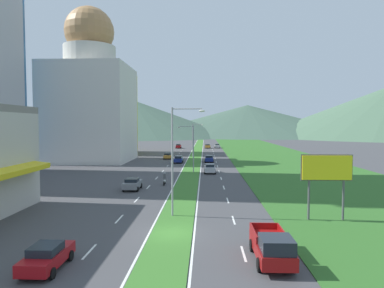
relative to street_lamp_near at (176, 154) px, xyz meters
The scene contains 52 objects.
ground_plane 7.77m from the street_lamp_near, 88.76° to the right, with size 600.00×600.00×0.00m, color #424244.
grass_median 55.06m from the street_lamp_near, 89.88° to the left, with size 3.20×240.00×0.06m, color #387028.
grass_verge_right 58.83m from the street_lamp_near, 69.28° to the left, with size 24.00×240.00×0.06m, color #2D6023.
lane_dash_left_2 11.92m from the street_lamp_near, 118.48° to the right, with size 0.16×2.80×0.01m, color silver.
lane_dash_left_3 7.69m from the street_lamp_near, 166.82° to the right, with size 0.16×2.80×0.01m, color silver.
lane_dash_left_4 10.23m from the street_lamp_near, 126.04° to the left, with size 0.16×2.80×0.01m, color silver.
lane_dash_left_5 16.70m from the street_lamp_near, 108.53° to the left, with size 0.16×2.80×0.01m, color silver.
lane_dash_left_6 24.13m from the street_lamp_near, 102.29° to the left, with size 0.16×2.80×0.01m, color silver.
lane_dash_left_7 31.84m from the street_lamp_near, 99.16° to the left, with size 0.16×2.80×0.01m, color silver.
lane_dash_left_8 39.68m from the street_lamp_near, 97.30° to the left, with size 0.16×2.80×0.01m, color silver.
lane_dash_left_9 47.58m from the street_lamp_near, 96.06° to the left, with size 0.16×2.80×0.01m, color silver.
lane_dash_left_10 55.51m from the street_lamp_near, 95.18° to the left, with size 0.16×2.80×0.01m, color silver.
lane_dash_left_11 63.47m from the street_lamp_near, 94.53° to the left, with size 0.16×2.80×0.01m, color silver.
lane_dash_left_12 71.44m from the street_lamp_near, 94.02° to the left, with size 0.16×2.80×0.01m, color silver.
lane_dash_left_13 79.42m from the street_lamp_near, 93.61° to the left, with size 0.16×2.80×0.01m, color silver.
lane_dash_left_14 87.41m from the street_lamp_near, 93.28° to the left, with size 0.16×2.80×0.01m, color silver.
lane_dash_left_15 95.41m from the street_lamp_near, 93.00° to the left, with size 0.16×2.80×0.01m, color silver.
lane_dash_right_2 12.02m from the street_lamp_near, 60.44° to the right, with size 0.16×2.80×0.01m, color silver.
lane_dash_right_3 7.84m from the street_lamp_near, 12.63° to the right, with size 0.16×2.80×0.01m, color silver.
lane_dash_right_4 10.34m from the street_lamp_near, 52.75° to the left, with size 0.16×2.80×0.01m, color silver.
lane_dash_right_5 16.77m from the street_lamp_near, 70.69° to the left, with size 0.16×2.80×0.01m, color silver.
lane_dash_right_6 24.17m from the street_lamp_near, 77.18° to the left, with size 0.16×2.80×0.01m, color silver.
lane_dash_right_7 31.88m from the street_lamp_near, 80.43° to the left, with size 0.16×2.80×0.01m, color silver.
lane_dash_right_8 39.71m from the street_lamp_near, 82.38° to the left, with size 0.16×2.80×0.01m, color silver.
lane_dash_right_9 47.60m from the street_lamp_near, 83.67° to the left, with size 0.16×2.80×0.01m, color silver.
lane_dash_right_10 55.53m from the street_lamp_near, 84.58° to the left, with size 0.16×2.80×0.01m, color silver.
lane_dash_right_11 63.49m from the street_lamp_near, 85.27° to the left, with size 0.16×2.80×0.01m, color silver.
lane_dash_right_12 71.46m from the street_lamp_near, 85.80° to the left, with size 0.16×2.80×0.01m, color silver.
lane_dash_right_13 79.44m from the street_lamp_near, 86.23° to the left, with size 0.16×2.80×0.01m, color silver.
lane_dash_right_14 87.42m from the street_lamp_near, 86.57° to the left, with size 0.16×2.80×0.01m, color silver.
lane_dash_right_15 95.42m from the street_lamp_near, 86.86° to the left, with size 0.16×2.80×0.01m, color silver.
edge_line_median_left 55.09m from the street_lamp_near, 91.71° to the left, with size 0.16×240.00×0.01m, color silver.
edge_line_median_right 55.09m from the street_lamp_near, 88.05° to the left, with size 0.16×240.00×0.01m, color silver.
domed_building 54.43m from the street_lamp_near, 116.26° to the left, with size 18.09×18.09×35.24m.
midrise_colored 75.65m from the street_lamp_near, 110.79° to the left, with size 15.99×15.99×23.80m, color yellow.
hill_far_left 223.61m from the street_lamp_near, 102.97° to the left, with size 148.69×148.69×26.48m, color #3D5647.
hill_far_center 258.29m from the street_lamp_near, 81.70° to the left, with size 183.65×183.65×24.50m, color #3D5647.
street_lamp_near is the anchor object (origin of this frame).
street_lamp_mid 29.77m from the street_lamp_near, 89.45° to the left, with size 2.92×0.28×8.31m.
street_lamp_far 59.47m from the street_lamp_near, 90.24° to the left, with size 2.90×0.45×8.73m.
billboard_roadside 13.43m from the street_lamp_near, ahead, with size 4.48×0.28×5.84m.
car_0 15.36m from the street_lamp_near, 117.64° to the left, with size 2.00×4.12×1.50m.
car_1 93.81m from the street_lamp_near, 87.80° to the left, with size 2.03×4.11×1.43m.
car_2 95.03m from the street_lamp_near, 85.71° to the left, with size 1.89×4.11×1.47m.
car_3 14.60m from the street_lamp_near, 118.31° to the right, with size 1.93×4.18×1.50m.
car_4 47.35m from the street_lamp_near, 85.62° to the left, with size 1.96×4.65×1.50m.
car_5 93.42m from the street_lamp_near, 94.22° to the left, with size 1.85×4.66×1.50m.
car_6 29.66m from the street_lamp_near, 83.06° to the left, with size 1.97×4.46×1.57m.
car_7 45.46m from the street_lamp_near, 94.08° to the left, with size 1.95×4.46×1.56m.
car_8 54.62m from the street_lamp_near, 96.87° to the left, with size 1.97×4.43×1.47m.
pickup_truck_0 13.50m from the street_lamp_near, 57.55° to the right, with size 2.18×5.40×2.00m.
motorcycle_rider 17.78m from the street_lamp_near, 100.14° to the left, with size 0.36×2.00×1.80m.
Camera 1 is at (2.57, -26.40, 8.42)m, focal length 32.62 mm.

